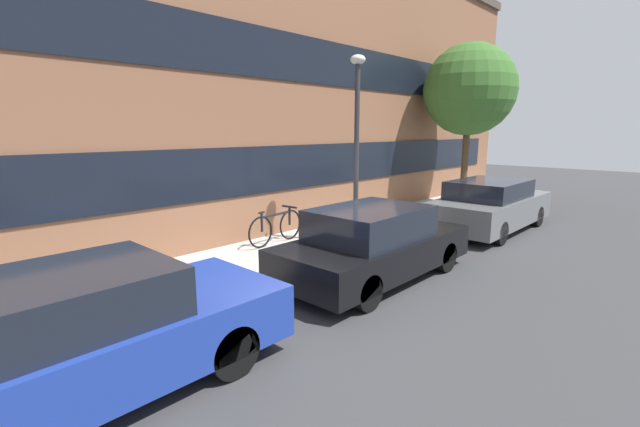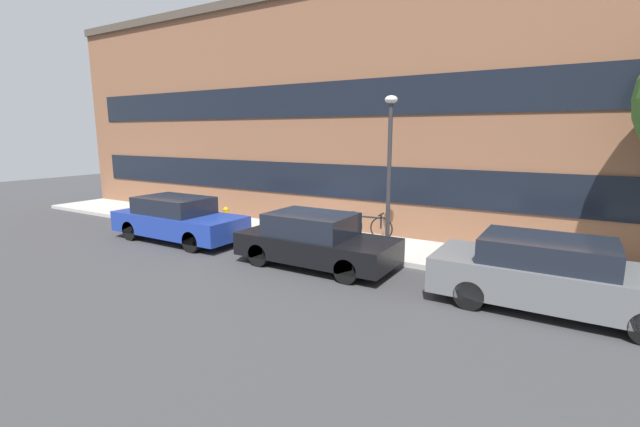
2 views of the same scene
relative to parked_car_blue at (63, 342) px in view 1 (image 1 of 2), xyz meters
name	(u,v)px [view 1 (image 1 of 2)]	position (x,y,z in m)	size (l,w,h in m)	color
ground_plane	(311,273)	(4.48, 1.05, -0.68)	(56.00, 56.00, 0.00)	#38383A
sidewalk_strip	(270,257)	(4.48, 2.26, -0.61)	(28.00, 2.43, 0.13)	#B2AFA8
rowhouse_facade	(216,68)	(4.48, 3.92, 3.31)	(28.00, 1.02, 7.97)	brown
parked_car_blue	(63,342)	(0.00, 0.00, 0.00)	(4.39, 1.68, 1.36)	#1E3899
parked_car_black	(374,244)	(5.02, 0.00, -0.02)	(4.00, 1.71, 1.34)	black
parked_car_grey	(490,205)	(10.28, 0.00, 0.00)	(4.40, 1.78, 1.37)	slate
fire_hydrant	(68,300)	(0.51, 1.60, -0.17)	(0.47, 0.26, 0.74)	gold
bicycle	(276,226)	(5.13, 2.80, -0.15)	(1.67, 0.44, 0.81)	black
street_tree	(469,90)	(12.74, 1.90, 3.26)	(2.95, 2.95, 5.30)	brown
lamp_post	(357,129)	(6.35, 1.48, 2.02)	(0.32, 0.32, 4.09)	#2D2D30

